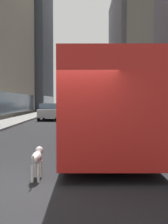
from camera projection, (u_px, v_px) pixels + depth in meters
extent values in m
plane|color=#232326|center=(81.00, 113.00, 41.22)|extent=(120.00, 120.00, 0.00)
cube|color=gray|center=(44.00, 113.00, 41.24)|extent=(2.40, 110.00, 0.15)
cube|color=#9E9991|center=(119.00, 113.00, 41.20)|extent=(2.40, 110.00, 0.15)
cube|color=slate|center=(19.00, 103.00, 34.96)|extent=(0.08, 20.60, 2.40)
cube|color=#4C515B|center=(24.00, 42.00, 55.40)|extent=(10.49, 16.47, 27.73)
cube|color=slate|center=(50.00, 102.00, 55.88)|extent=(0.08, 14.83, 2.40)
cube|color=slate|center=(140.00, 103.00, 33.24)|extent=(0.08, 18.44, 2.40)
cube|color=slate|center=(140.00, 51.00, 55.93)|extent=(10.63, 23.17, 24.05)
cube|color=slate|center=(114.00, 102.00, 56.36)|extent=(0.08, 20.86, 2.40)
cube|color=red|center=(101.00, 105.00, 11.51)|extent=(2.55, 11.50, 2.75)
cube|color=slate|center=(101.00, 93.00, 11.49)|extent=(2.57, 11.04, 0.90)
cube|color=black|center=(96.00, 121.00, 17.25)|extent=(2.55, 0.16, 0.44)
cylinder|color=black|center=(77.00, 125.00, 15.11)|extent=(0.30, 1.00, 1.00)
cylinder|color=black|center=(118.00, 125.00, 15.10)|extent=(0.30, 1.00, 1.00)
cylinder|color=black|center=(69.00, 150.00, 7.41)|extent=(0.30, 1.00, 1.00)
cylinder|color=black|center=(151.00, 150.00, 7.41)|extent=(0.30, 1.00, 1.00)
cube|color=silver|center=(72.00, 90.00, 16.63)|extent=(0.08, 0.24, 0.40)
cube|color=red|center=(63.00, 108.00, 41.93)|extent=(1.87, 4.53, 0.75)
cube|color=slate|center=(63.00, 104.00, 41.68)|extent=(1.72, 2.04, 0.55)
cylinder|color=black|center=(59.00, 111.00, 43.80)|extent=(0.22, 0.64, 0.64)
cylinder|color=black|center=(69.00, 111.00, 43.79)|extent=(0.22, 0.64, 0.64)
cylinder|color=black|center=(57.00, 111.00, 40.10)|extent=(0.22, 0.64, 0.64)
cylinder|color=black|center=(68.00, 111.00, 40.10)|extent=(0.22, 0.64, 0.64)
cube|color=silver|center=(51.00, 113.00, 26.52)|extent=(1.87, 4.08, 0.75)
cube|color=slate|center=(51.00, 106.00, 26.29)|extent=(1.72, 1.84, 0.55)
cylinder|color=black|center=(45.00, 116.00, 28.16)|extent=(0.22, 0.64, 0.64)
cylinder|color=black|center=(61.00, 116.00, 28.15)|extent=(0.22, 0.64, 0.64)
cylinder|color=black|center=(40.00, 118.00, 24.91)|extent=(0.22, 0.64, 0.64)
cylinder|color=black|center=(58.00, 118.00, 24.91)|extent=(0.22, 0.64, 0.64)
cube|color=#B7BABF|center=(76.00, 107.00, 54.18)|extent=(1.84, 4.35, 0.75)
cube|color=slate|center=(76.00, 104.00, 53.94)|extent=(1.69, 1.96, 0.55)
cylinder|color=black|center=(73.00, 108.00, 55.96)|extent=(0.22, 0.64, 0.64)
cylinder|color=black|center=(80.00, 108.00, 55.95)|extent=(0.22, 0.64, 0.64)
cylinder|color=black|center=(72.00, 109.00, 52.44)|extent=(0.22, 0.64, 0.64)
cylinder|color=black|center=(80.00, 109.00, 52.43)|extent=(0.22, 0.64, 0.64)
cube|color=silver|center=(100.00, 103.00, 39.84)|extent=(2.30, 2.00, 2.10)
cube|color=silver|center=(102.00, 102.00, 36.08)|extent=(2.30, 5.50, 2.60)
cylinder|color=black|center=(94.00, 111.00, 39.89)|extent=(0.28, 0.90, 0.90)
cylinder|color=black|center=(107.00, 111.00, 39.88)|extent=(0.28, 0.90, 0.90)
cylinder|color=black|center=(95.00, 112.00, 34.39)|extent=(0.28, 0.90, 0.90)
cylinder|color=black|center=(111.00, 112.00, 34.39)|extent=(0.28, 0.90, 0.90)
ellipsoid|color=white|center=(38.00, 157.00, 6.37)|extent=(0.22, 0.60, 0.26)
sphere|color=white|center=(40.00, 150.00, 6.75)|extent=(0.20, 0.20, 0.20)
sphere|color=black|center=(38.00, 150.00, 6.77)|extent=(0.07, 0.07, 0.07)
sphere|color=black|center=(43.00, 150.00, 6.77)|extent=(0.07, 0.07, 0.07)
cylinder|color=white|center=(34.00, 159.00, 5.97)|extent=(0.03, 0.16, 0.19)
cylinder|color=white|center=(36.00, 169.00, 6.59)|extent=(0.06, 0.06, 0.40)
cylinder|color=white|center=(42.00, 169.00, 6.59)|extent=(0.06, 0.06, 0.40)
cylinder|color=white|center=(33.00, 174.00, 6.17)|extent=(0.06, 0.06, 0.40)
cylinder|color=white|center=(39.00, 174.00, 6.17)|extent=(0.06, 0.06, 0.40)
sphere|color=black|center=(40.00, 155.00, 6.47)|extent=(0.04, 0.04, 0.04)
sphere|color=black|center=(34.00, 157.00, 6.29)|extent=(0.04, 0.04, 0.04)
sphere|color=black|center=(37.00, 156.00, 6.19)|extent=(0.04, 0.04, 0.04)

